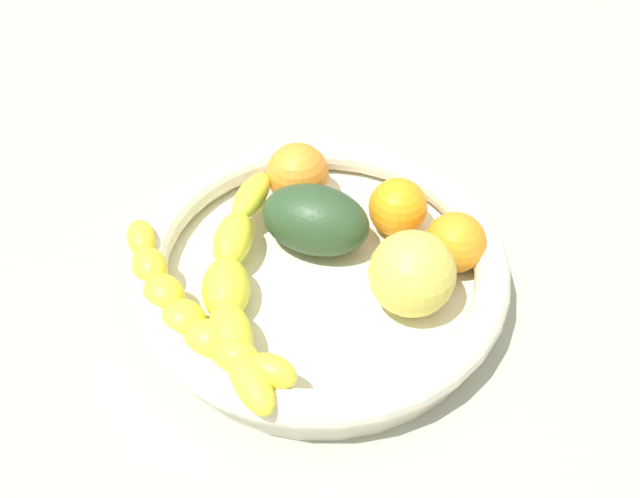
{
  "coord_description": "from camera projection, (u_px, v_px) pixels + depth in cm",
  "views": [
    {
      "loc": [
        -41.87,
        -4.27,
        51.66
      ],
      "look_at": [
        0.0,
        0.0,
        8.12
      ],
      "focal_mm": 40.21,
      "sensor_mm": 36.0,
      "label": 1
    }
  ],
  "objects": [
    {
      "name": "kitchen_counter",
      "position": [
        320.0,
        299.0,
        0.65
      ],
      "size": [
        120.0,
        120.0,
        3.0
      ],
      "primitive_type": "cube",
      "color": "#999E8F",
      "rests_on": "ground"
    },
    {
      "name": "fruit_bowl",
      "position": [
        320.0,
        269.0,
        0.62
      ],
      "size": [
        32.43,
        32.43,
        5.14
      ],
      "color": "silver",
      "rests_on": "kitchen_counter"
    },
    {
      "name": "banana_draped_left",
      "position": [
        235.0,
        283.0,
        0.58
      ],
      "size": [
        26.25,
        8.99,
        4.47
      ],
      "color": "yellow",
      "rests_on": "fruit_bowl"
    },
    {
      "name": "banana_draped_right",
      "position": [
        189.0,
        313.0,
        0.56
      ],
      "size": [
        16.35,
        17.24,
        4.5
      ],
      "color": "yellow",
      "rests_on": "fruit_bowl"
    },
    {
      "name": "orange_front",
      "position": [
        298.0,
        174.0,
        0.67
      ],
      "size": [
        5.95,
        5.95,
        5.95
      ],
      "primitive_type": "sphere",
      "color": "orange",
      "rests_on": "fruit_bowl"
    },
    {
      "name": "orange_mid_left",
      "position": [
        455.0,
        242.0,
        0.62
      ],
      "size": [
        5.31,
        5.31,
        5.31
      ],
      "primitive_type": "sphere",
      "color": "orange",
      "rests_on": "fruit_bowl"
    },
    {
      "name": "orange_mid_right",
      "position": [
        398.0,
        207.0,
        0.65
      ],
      "size": [
        5.37,
        5.37,
        5.37
      ],
      "primitive_type": "sphere",
      "color": "orange",
      "rests_on": "fruit_bowl"
    },
    {
      "name": "apple_yellow",
      "position": [
        412.0,
        274.0,
        0.58
      ],
      "size": [
        7.16,
        7.16,
        7.16
      ],
      "primitive_type": "sphere",
      "color": "#D4C74F",
      "rests_on": "fruit_bowl"
    },
    {
      "name": "avocado_dark",
      "position": [
        315.0,
        220.0,
        0.63
      ],
      "size": [
        8.6,
        11.03,
        6.03
      ],
      "primitive_type": "ellipsoid",
      "rotation": [
        0.0,
        0.0,
        4.48
      ],
      "color": "#2A4628",
      "rests_on": "fruit_bowl"
    }
  ]
}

